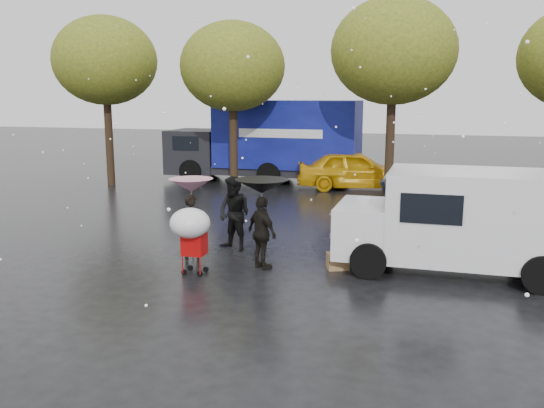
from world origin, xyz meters
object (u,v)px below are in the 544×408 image
(vendor_cart, at_px, (368,227))
(blue_truck, at_px, (269,142))
(person_pink, at_px, (192,227))
(shopping_cart, at_px, (191,227))
(person_black, at_px, (262,233))
(yellow_taxi, at_px, (355,170))
(white_van, at_px, (461,220))

(vendor_cart, relative_size, blue_truck, 0.18)
(person_pink, distance_m, shopping_cart, 1.39)
(person_pink, distance_m, person_black, 1.83)
(person_black, height_order, yellow_taxi, person_black)
(person_pink, relative_size, shopping_cart, 1.03)
(person_pink, distance_m, yellow_taxi, 11.16)
(person_black, bearing_deg, person_pink, 26.78)
(person_pink, height_order, person_black, person_black)
(shopping_cart, distance_m, blue_truck, 13.22)
(person_black, relative_size, blue_truck, 0.19)
(person_pink, height_order, vendor_cart, person_pink)
(person_pink, relative_size, vendor_cart, 0.99)
(vendor_cart, xyz_separation_m, shopping_cart, (-3.38, -2.43, 0.34))
(vendor_cart, bearing_deg, white_van, -16.27)
(person_black, distance_m, yellow_taxi, 11.28)
(person_pink, xyz_separation_m, blue_truck, (-1.64, 11.78, 1.01))
(shopping_cart, bearing_deg, yellow_taxi, 82.24)
(person_black, height_order, shopping_cart, person_black)
(shopping_cart, relative_size, blue_truck, 0.18)
(person_black, relative_size, shopping_cart, 1.10)
(white_van, xyz_separation_m, blue_truck, (-7.58, 11.19, 0.60))
(shopping_cart, height_order, yellow_taxi, yellow_taxi)
(shopping_cart, height_order, blue_truck, blue_truck)
(yellow_taxi, bearing_deg, shopping_cart, 159.66)
(person_black, distance_m, shopping_cart, 1.59)
(person_pink, relative_size, person_black, 0.93)
(person_black, bearing_deg, blue_truck, -36.83)
(person_black, distance_m, white_van, 4.25)
(white_van, bearing_deg, blue_truck, 124.11)
(person_black, xyz_separation_m, vendor_cart, (2.11, 1.52, -0.08))
(vendor_cart, distance_m, shopping_cart, 4.18)
(person_black, xyz_separation_m, shopping_cart, (-1.27, -0.91, 0.26))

